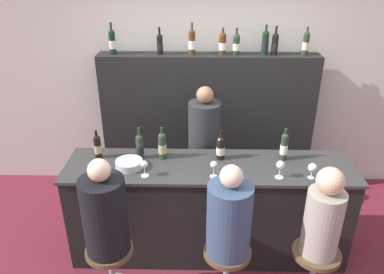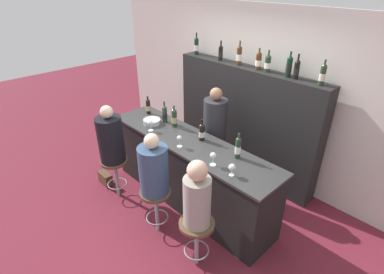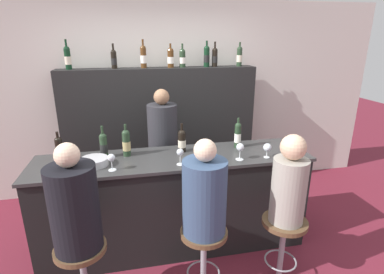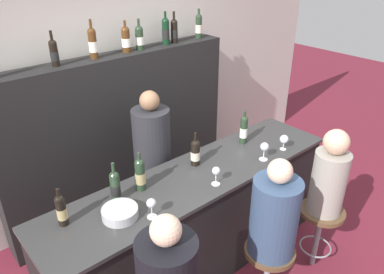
% 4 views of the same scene
% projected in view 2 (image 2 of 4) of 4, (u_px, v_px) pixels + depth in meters
% --- Properties ---
extents(ground_plane, '(16.00, 16.00, 0.00)m').
position_uv_depth(ground_plane, '(174.00, 209.00, 4.25)').
color(ground_plane, maroon).
extents(wall_back, '(6.40, 0.05, 2.60)m').
position_uv_depth(wall_back, '(255.00, 93.00, 4.66)').
color(wall_back, beige).
rests_on(wall_back, ground_plane).
extents(bar_counter, '(2.69, 0.65, 1.01)m').
position_uv_depth(bar_counter, '(189.00, 172.00, 4.19)').
color(bar_counter, black).
rests_on(bar_counter, ground_plane).
extents(back_bar_cabinet, '(2.52, 0.28, 1.75)m').
position_uv_depth(back_bar_cabinet, '(244.00, 122.00, 4.73)').
color(back_bar_cabinet, black).
rests_on(back_bar_cabinet, ground_plane).
extents(wine_bottle_counter_0, '(0.07, 0.07, 0.29)m').
position_uv_depth(wine_bottle_counter_0, '(148.00, 106.00, 4.64)').
color(wine_bottle_counter_0, black).
rests_on(wine_bottle_counter_0, bar_counter).
extents(wine_bottle_counter_1, '(0.07, 0.07, 0.32)m').
position_uv_depth(wine_bottle_counter_1, '(165.00, 114.00, 4.38)').
color(wine_bottle_counter_1, '#233823').
rests_on(wine_bottle_counter_1, bar_counter).
extents(wine_bottle_counter_2, '(0.08, 0.08, 0.32)m').
position_uv_depth(wine_bottle_counter_2, '(174.00, 118.00, 4.24)').
color(wine_bottle_counter_2, '#233823').
rests_on(wine_bottle_counter_2, bar_counter).
extents(wine_bottle_counter_3, '(0.08, 0.08, 0.30)m').
position_uv_depth(wine_bottle_counter_3, '(202.00, 132.00, 3.90)').
color(wine_bottle_counter_3, black).
rests_on(wine_bottle_counter_3, bar_counter).
extents(wine_bottle_counter_4, '(0.07, 0.07, 0.32)m').
position_uv_depth(wine_bottle_counter_4, '(238.00, 147.00, 3.52)').
color(wine_bottle_counter_4, '#233823').
rests_on(wine_bottle_counter_4, bar_counter).
extents(wine_bottle_backbar_0, '(0.07, 0.07, 0.35)m').
position_uv_depth(wine_bottle_backbar_0, '(196.00, 46.00, 4.92)').
color(wine_bottle_backbar_0, black).
rests_on(wine_bottle_backbar_0, back_bar_cabinet).
extents(wine_bottle_backbar_1, '(0.07, 0.07, 0.30)m').
position_uv_depth(wine_bottle_backbar_1, '(221.00, 53.00, 4.59)').
color(wine_bottle_backbar_1, black).
rests_on(wine_bottle_backbar_1, back_bar_cabinet).
extents(wine_bottle_backbar_2, '(0.07, 0.07, 0.35)m').
position_uv_depth(wine_bottle_backbar_2, '(239.00, 55.00, 4.36)').
color(wine_bottle_backbar_2, '#4C2D14').
rests_on(wine_bottle_backbar_2, back_bar_cabinet).
extents(wine_bottle_backbar_3, '(0.08, 0.08, 0.29)m').
position_uv_depth(wine_bottle_backbar_3, '(258.00, 61.00, 4.15)').
color(wine_bottle_backbar_3, '#4C2D14').
rests_on(wine_bottle_backbar_3, back_bar_cabinet).
extents(wine_bottle_backbar_4, '(0.08, 0.08, 0.29)m').
position_uv_depth(wine_bottle_backbar_4, '(268.00, 63.00, 4.06)').
color(wine_bottle_backbar_4, '#233823').
rests_on(wine_bottle_backbar_4, back_bar_cabinet).
extents(wine_bottle_backbar_5, '(0.08, 0.08, 0.33)m').
position_uv_depth(wine_bottle_backbar_5, '(289.00, 66.00, 3.85)').
color(wine_bottle_backbar_5, black).
rests_on(wine_bottle_backbar_5, back_bar_cabinet).
extents(wine_bottle_backbar_6, '(0.07, 0.07, 0.32)m').
position_uv_depth(wine_bottle_backbar_6, '(297.00, 69.00, 3.78)').
color(wine_bottle_backbar_6, black).
rests_on(wine_bottle_backbar_6, back_bar_cabinet).
extents(wine_bottle_backbar_7, '(0.07, 0.07, 0.31)m').
position_uv_depth(wine_bottle_backbar_7, '(323.00, 74.00, 3.56)').
color(wine_bottle_backbar_7, '#233823').
rests_on(wine_bottle_backbar_7, back_bar_cabinet).
extents(wine_glass_0, '(0.07, 0.07, 0.15)m').
position_uv_depth(wine_glass_0, '(150.00, 123.00, 4.14)').
color(wine_glass_0, silver).
rests_on(wine_glass_0, bar_counter).
extents(wine_glass_1, '(0.07, 0.07, 0.16)m').
position_uv_depth(wine_glass_1, '(179.00, 139.00, 3.75)').
color(wine_glass_1, silver).
rests_on(wine_glass_1, bar_counter).
extents(wine_glass_2, '(0.08, 0.08, 0.16)m').
position_uv_depth(wine_glass_2, '(213.00, 156.00, 3.39)').
color(wine_glass_2, silver).
rests_on(wine_glass_2, bar_counter).
extents(wine_glass_3, '(0.08, 0.08, 0.14)m').
position_uv_depth(wine_glass_3, '(232.00, 168.00, 3.22)').
color(wine_glass_3, silver).
rests_on(wine_glass_3, bar_counter).
extents(metal_bowl, '(0.25, 0.25, 0.07)m').
position_uv_depth(metal_bowl, '(152.00, 121.00, 4.37)').
color(metal_bowl, '#B7B7BC').
rests_on(metal_bowl, bar_counter).
extents(bar_stool_left, '(0.39, 0.39, 0.63)m').
position_uv_depth(bar_stool_left, '(115.00, 168.00, 4.29)').
color(bar_stool_left, gray).
rests_on(bar_stool_left, ground_plane).
extents(guest_seated_left, '(0.35, 0.35, 0.82)m').
position_uv_depth(guest_seated_left, '(110.00, 138.00, 4.06)').
color(guest_seated_left, black).
rests_on(guest_seated_left, bar_stool_left).
extents(bar_stool_middle, '(0.39, 0.39, 0.63)m').
position_uv_depth(bar_stool_middle, '(156.00, 200.00, 3.69)').
color(bar_stool_middle, gray).
rests_on(bar_stool_middle, ground_plane).
extents(guest_seated_middle, '(0.35, 0.35, 0.79)m').
position_uv_depth(guest_seated_middle, '(154.00, 169.00, 3.46)').
color(guest_seated_middle, '#334766').
rests_on(guest_seated_middle, bar_stool_middle).
extents(bar_stool_right, '(0.39, 0.39, 0.63)m').
position_uv_depth(bar_stool_right, '(197.00, 231.00, 3.23)').
color(bar_stool_right, gray).
rests_on(bar_stool_right, ground_plane).
extents(guest_seated_right, '(0.29, 0.29, 0.77)m').
position_uv_depth(guest_seated_right, '(197.00, 197.00, 3.00)').
color(guest_seated_right, gray).
rests_on(guest_seated_right, bar_stool_right).
extents(bartender, '(0.34, 0.34, 1.59)m').
position_uv_depth(bartender, '(214.00, 143.00, 4.44)').
color(bartender, '#28282D').
rests_on(bartender, ground_plane).
extents(handbag, '(0.26, 0.12, 0.20)m').
position_uv_depth(handbag, '(106.00, 178.00, 4.72)').
color(handbag, '#513823').
rests_on(handbag, ground_plane).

